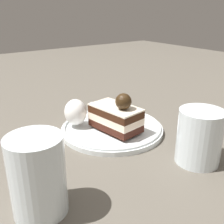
{
  "coord_description": "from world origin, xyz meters",
  "views": [
    {
      "loc": [
        0.42,
        -0.3,
        0.26
      ],
      "look_at": [
        -0.01,
        0.02,
        0.05
      ],
      "focal_mm": 43.13,
      "sensor_mm": 36.0,
      "label": 1
    }
  ],
  "objects": [
    {
      "name": "dessert_plate",
      "position": [
        -0.01,
        0.02,
        0.01
      ],
      "size": [
        0.22,
        0.22,
        0.02
      ],
      "color": "white",
      "rests_on": "ground_plane"
    },
    {
      "name": "drink_glass_far",
      "position": [
        0.13,
        -0.2,
        0.05
      ],
      "size": [
        0.07,
        0.07,
        0.11
      ],
      "color": "silver",
      "rests_on": "ground_plane"
    },
    {
      "name": "fork",
      "position": [
        -0.09,
        0.03,
        0.02
      ],
      "size": [
        0.12,
        0.06,
        0.0
      ],
      "color": "silver",
      "rests_on": "dessert_plate"
    },
    {
      "name": "ground_plane",
      "position": [
        0.0,
        0.0,
        0.0
      ],
      "size": [
        2.4,
        2.4,
        0.0
      ],
      "primitive_type": "plane",
      "color": "#5A5349"
    },
    {
      "name": "cake_slice",
      "position": [
        0.01,
        0.01,
        0.04
      ],
      "size": [
        0.11,
        0.07,
        0.08
      ],
      "color": "#39170E",
      "rests_on": "dessert_plate"
    },
    {
      "name": "whipped_cream_dollop",
      "position": [
        -0.06,
        -0.04,
        0.04
      ],
      "size": [
        0.05,
        0.05,
        0.06
      ],
      "primitive_type": "ellipsoid",
      "color": "white",
      "rests_on": "dessert_plate"
    },
    {
      "name": "drink_glass_near",
      "position": [
        0.18,
        0.07,
        0.04
      ],
      "size": [
        0.08,
        0.08,
        0.1
      ],
      "color": "silver",
      "rests_on": "ground_plane"
    }
  ]
}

